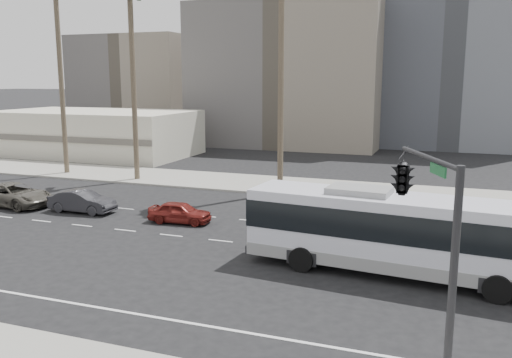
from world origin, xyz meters
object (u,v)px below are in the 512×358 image
at_px(city_bus, 397,231).
at_px(traffic_signal, 407,188).
at_px(car_a, 180,212).
at_px(car_b, 82,201).
at_px(car_c, 14,195).

relative_size(city_bus, traffic_signal, 1.99).
distance_m(city_bus, car_a, 13.99).
bearing_deg(car_b, car_a, -92.01).
height_order(city_bus, car_a, city_bus).
bearing_deg(city_bus, car_a, 166.38).
bearing_deg(car_b, traffic_signal, -122.84).
distance_m(city_bus, car_b, 20.98).
bearing_deg(traffic_signal, car_a, 113.49).
bearing_deg(car_c, traffic_signal, -111.21).
xyz_separation_m(city_bus, car_a, (-13.16, 4.55, -1.36)).
distance_m(car_a, car_c, 12.74).
bearing_deg(car_a, city_bus, -113.62).
relative_size(city_bus, car_b, 3.05).
distance_m(city_bus, car_c, 26.33).
height_order(city_bus, car_c, city_bus).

